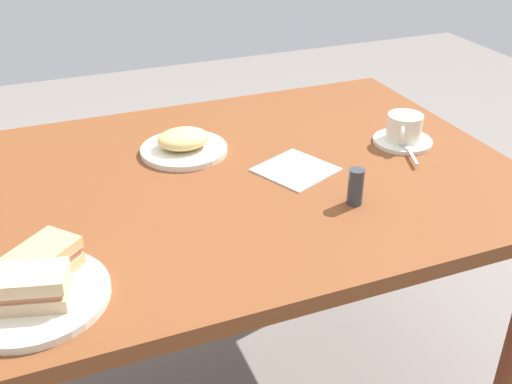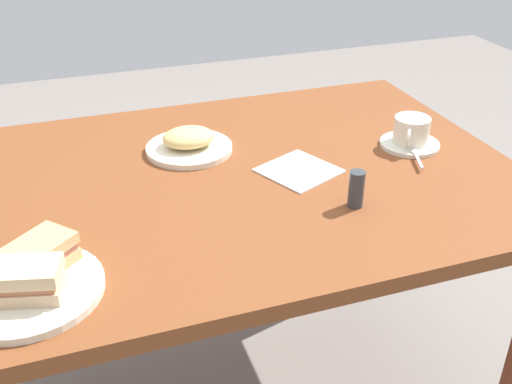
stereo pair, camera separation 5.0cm
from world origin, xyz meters
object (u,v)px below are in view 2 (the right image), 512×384
at_px(coffee_cup, 411,129).
at_px(napkin, 299,171).
at_px(sandwich_plate, 27,290).
at_px(sandwich_front, 20,281).
at_px(sandwich_back, 38,256).
at_px(spoon, 416,155).
at_px(dining_table, 234,209).
at_px(coffee_saucer, 409,144).
at_px(side_plate, 189,148).
at_px(salt_shaker, 356,189).

bearing_deg(coffee_cup, napkin, -173.11).
height_order(sandwich_plate, coffee_cup, coffee_cup).
distance_m(sandwich_front, coffee_cup, 0.95).
bearing_deg(sandwich_front, sandwich_back, 64.31).
height_order(sandwich_front, coffee_cup, coffee_cup).
bearing_deg(spoon, dining_table, 170.68).
bearing_deg(coffee_saucer, side_plate, 164.25).
relative_size(dining_table, spoon, 13.26).
distance_m(sandwich_front, napkin, 0.65).
xyz_separation_m(sandwich_back, napkin, (0.56, 0.21, -0.04)).
relative_size(sandwich_front, salt_shaker, 1.85).
distance_m(coffee_saucer, salt_shaker, 0.34).
distance_m(coffee_saucer, napkin, 0.31).
xyz_separation_m(coffee_saucer, spoon, (-0.03, -0.07, 0.01)).
xyz_separation_m(sandwich_plate, salt_shaker, (0.64, 0.08, 0.03)).
bearing_deg(coffee_saucer, salt_shaker, -140.11).
relative_size(sandwich_back, coffee_cup, 1.38).
distance_m(sandwich_front, side_plate, 0.60).
distance_m(dining_table, sandwich_back, 0.50).
xyz_separation_m(sandwich_front, coffee_cup, (0.90, 0.31, 0.00)).
bearing_deg(salt_shaker, sandwich_plate, -173.19).
bearing_deg(sandwich_back, dining_table, 30.61).
bearing_deg(coffee_saucer, dining_table, -179.56).
bearing_deg(dining_table, spoon, -9.32).
height_order(sandwich_plate, sandwich_front, sandwich_front).
bearing_deg(sandwich_plate, spoon, 14.10).
xyz_separation_m(sandwich_plate, side_plate, (0.38, 0.44, 0.00)).
xyz_separation_m(sandwich_plate, coffee_saucer, (0.89, 0.29, -0.00)).
xyz_separation_m(coffee_saucer, salt_shaker, (-0.26, -0.22, 0.03)).
bearing_deg(sandwich_back, coffee_cup, 16.00).
bearing_deg(napkin, coffee_cup, 6.89).
bearing_deg(dining_table, napkin, -13.50).
relative_size(dining_table, napkin, 8.52).
distance_m(spoon, salt_shaker, 0.27).
height_order(sandwich_back, napkin, sandwich_back).
relative_size(sandwich_back, napkin, 0.94).
bearing_deg(coffee_cup, sandwich_back, -164.00).
bearing_deg(sandwich_back, spoon, 11.86).
distance_m(sandwich_front, salt_shaker, 0.65).
relative_size(coffee_saucer, napkin, 0.96).
bearing_deg(side_plate, sandwich_plate, -130.90).
bearing_deg(side_plate, sandwich_back, -131.81).
xyz_separation_m(sandwich_front, coffee_saucer, (0.90, 0.31, -0.04)).
xyz_separation_m(dining_table, coffee_saucer, (0.45, 0.00, 0.10)).
xyz_separation_m(coffee_cup, spoon, (-0.03, -0.07, -0.03)).
bearing_deg(side_plate, coffee_saucer, -15.75).
distance_m(sandwich_plate, salt_shaker, 0.64).
relative_size(dining_table, coffee_saucer, 8.86).
xyz_separation_m(spoon, side_plate, (-0.49, 0.22, -0.01)).
relative_size(coffee_cup, napkin, 0.69).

